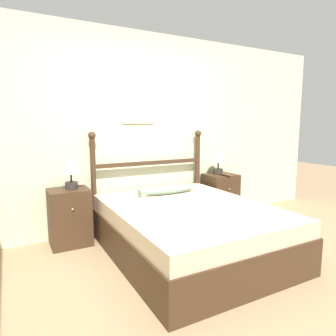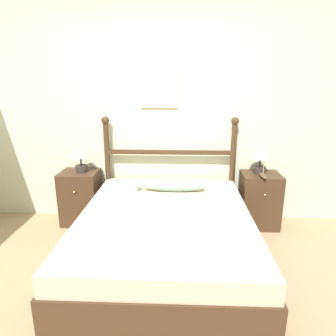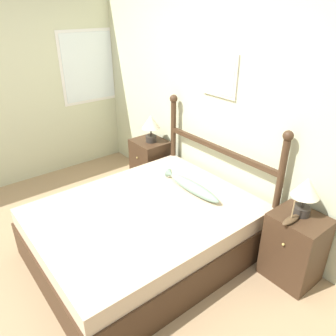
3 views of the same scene
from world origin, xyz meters
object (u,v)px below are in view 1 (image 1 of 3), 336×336
model_boat (225,174)px  fish_pillow (168,190)px  nightstand_right (220,196)px  table_lamp_right (218,158)px  bed (189,229)px  nightstand_left (70,217)px  table_lamp_left (71,169)px

model_boat → fish_pillow: 1.03m
nightstand_right → table_lamp_right: size_ratio=1.86×
nightstand_right → fish_pillow: (-1.03, -0.29, 0.25)m
nightstand_right → fish_pillow: size_ratio=0.86×
nightstand_right → table_lamp_right: 0.56m
nightstand_right → fish_pillow: 1.10m
bed → nightstand_left: 1.37m
bed → fish_pillow: 0.64m
table_lamp_right → fish_pillow: bearing=-162.4°
model_boat → nightstand_left: bearing=176.7°
table_lamp_left → table_lamp_right: size_ratio=1.00×
nightstand_right → table_lamp_left: size_ratio=1.86×
bed → nightstand_right: (1.08, 0.84, 0.06)m
table_lamp_left → table_lamp_right: (2.09, 0.03, 0.00)m
nightstand_right → model_boat: bearing=-98.9°
bed → nightstand_right: nightstand_right is taller
nightstand_right → table_lamp_left: table_lamp_left is taller
table_lamp_right → nightstand_left: bearing=-179.1°
table_lamp_left → fish_pillow: bearing=-14.7°
nightstand_left → model_boat: (2.14, -0.12, 0.35)m
model_boat → fish_pillow: size_ratio=0.29×
bed → table_lamp_right: 1.50m
bed → table_lamp_right: table_lamp_right is taller
nightstand_left → nightstand_right: 2.15m
table_lamp_left → nightstand_left: bearing=-180.0°
nightstand_right → table_lamp_right: bearing=126.1°
nightstand_right → bed: bearing=-142.0°
bed → table_lamp_right: (1.05, 0.87, 0.62)m
table_lamp_left → model_boat: (2.10, -0.12, -0.21)m
table_lamp_left → table_lamp_right: 2.09m
table_lamp_left → model_boat: size_ratio=1.57×
nightstand_left → table_lamp_left: 0.56m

